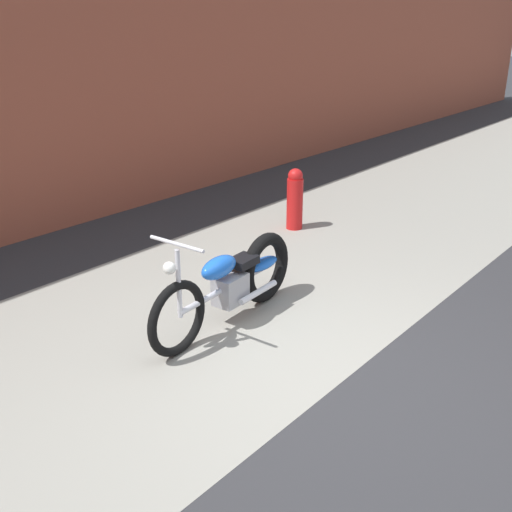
# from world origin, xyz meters

# --- Properties ---
(ground_plane) EXTENTS (80.00, 80.00, 0.00)m
(ground_plane) POSITION_xyz_m (0.00, 0.00, 0.00)
(ground_plane) COLOR #2D2D30
(sidewalk_slab) EXTENTS (36.00, 3.50, 0.01)m
(sidewalk_slab) POSITION_xyz_m (0.00, 1.75, 0.00)
(sidewalk_slab) COLOR gray
(sidewalk_slab) RESTS_ON ground
(motorcycle_blue) EXTENTS (2.01, 0.58, 1.03)m
(motorcycle_blue) POSITION_xyz_m (0.31, 1.39, 0.40)
(motorcycle_blue) COLOR black
(motorcycle_blue) RESTS_ON ground
(fire_hydrant) EXTENTS (0.22, 0.22, 0.84)m
(fire_hydrant) POSITION_xyz_m (2.80, 2.53, 0.42)
(fire_hydrant) COLOR red
(fire_hydrant) RESTS_ON ground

